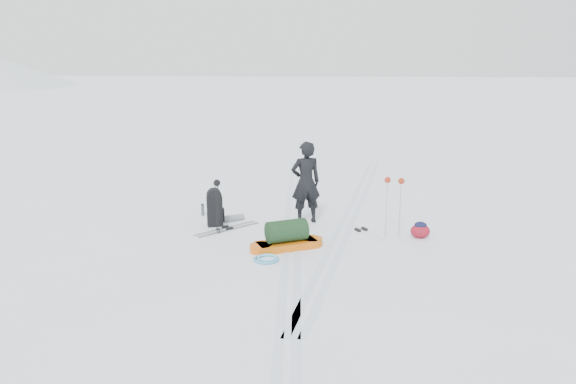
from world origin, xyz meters
name	(u,v)px	position (x,y,z in m)	size (l,w,h in m)	color
ground	(292,232)	(0.00, 0.00, 0.00)	(200.00, 200.00, 0.00)	white
ski_tracks	(321,222)	(0.61, 0.88, 0.00)	(3.38, 17.97, 0.01)	silver
skier	(306,182)	(0.25, 0.84, 0.98)	(0.71, 0.47, 1.96)	black
pulk_sled	(287,238)	(-0.02, -1.09, 0.23)	(1.62, 1.13, 0.61)	#D05E0C
expedition_rucksack	(217,208)	(-1.81, 0.40, 0.42)	(0.82, 0.82, 0.90)	black
ski_poles_black	(217,189)	(-1.65, -0.22, 1.02)	(0.16, 0.15, 1.24)	black
ski_poles_silver	(394,187)	(2.22, -0.14, 1.13)	(0.42, 0.22, 1.35)	silver
touring_skis_grey	(227,229)	(-1.51, 0.11, 0.01)	(1.33, 1.40, 0.06)	gray
touring_skis_white	(361,230)	(1.56, 0.24, 0.01)	(1.15, 1.70, 0.07)	white
rope_coil	(267,259)	(-0.35, -1.82, 0.03)	(0.55, 0.55, 0.06)	#4F9CC0
small_daypack	(420,230)	(2.83, -0.13, 0.18)	(0.53, 0.50, 0.37)	maroon
thermos_pair	(206,209)	(-2.28, 1.27, 0.14)	(0.23, 0.25, 0.30)	#53565A
stuff_sack	(284,226)	(-0.20, 0.16, 0.10)	(0.39, 0.35, 0.20)	black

